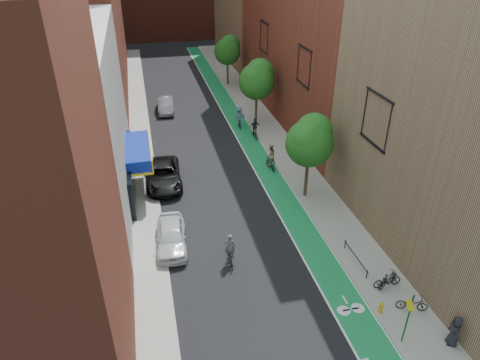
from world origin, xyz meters
TOP-DOWN VIEW (x-y plane):
  - ground at (0.00, 0.00)m, footprint 160.00×160.00m
  - bike_lane at (4.00, 26.00)m, footprint 2.00×68.00m
  - sidewalk_left at (-6.00, 26.00)m, footprint 2.00×68.00m
  - sidewalk_right at (6.50, 26.00)m, footprint 3.00×68.00m
  - building_left_white at (-11.00, 14.00)m, footprint 8.00×20.00m
  - building_right_mid_red at (12.00, 26.00)m, footprint 8.00×28.00m
  - tree_near at (5.65, 10.02)m, footprint 3.40×3.36m
  - tree_mid at (5.65, 24.02)m, footprint 3.55×3.53m
  - tree_far at (5.65, 38.02)m, footprint 3.30×3.25m
  - sign_pole at (5.38, -3.50)m, footprint 0.13×0.71m
  - parked_car_white at (-4.60, 6.45)m, footprint 2.10×4.63m
  - parked_car_black at (-4.45, 14.31)m, footprint 2.77×5.76m
  - parked_car_silver at (-3.00, 30.19)m, footprint 1.87×4.78m
  - cyclist_lead at (-1.36, 4.03)m, footprint 0.70×1.70m
  - cyclist_lane_near at (4.34, 14.79)m, footprint 1.02×1.65m
  - cyclist_lane_mid at (4.70, 21.04)m, footprint 0.98×1.59m
  - cyclist_lane_far at (3.82, 23.86)m, footprint 1.20×1.50m
  - parked_bike_near at (6.94, -1.83)m, footprint 1.70×1.13m
  - parked_bike_mid at (6.62, -0.00)m, footprint 1.66×1.05m
  - parked_bike_far at (6.58, 0.01)m, footprint 1.66×0.61m
  - pedestrian at (7.60, -4.14)m, footprint 0.81×0.97m
  - fire_hydrant at (5.30, -1.63)m, footprint 0.23×0.23m

SIDE VIEW (x-z plane):
  - ground at x=0.00m, z-range 0.00..0.00m
  - bike_lane at x=4.00m, z-range 0.00..0.01m
  - sidewalk_left at x=-6.00m, z-range 0.00..0.15m
  - sidewalk_right at x=6.50m, z-range 0.00..0.15m
  - fire_hydrant at x=5.30m, z-range 0.17..0.84m
  - parked_bike_near at x=6.94m, z-range 0.15..0.99m
  - parked_bike_far at x=6.58m, z-range 0.15..1.02m
  - parked_bike_mid at x=6.62m, z-range 0.15..1.12m
  - cyclist_lead at x=-1.36m, z-range -0.33..1.70m
  - cyclist_lane_mid at x=4.70m, z-range -0.22..1.76m
  - parked_car_white at x=-4.60m, z-range 0.00..1.54m
  - parked_car_silver at x=-3.00m, z-range 0.00..1.55m
  - parked_car_black at x=-4.45m, z-range 0.00..1.58m
  - cyclist_lane_near at x=4.34m, z-range -0.12..2.08m
  - pedestrian at x=7.60m, z-range 0.15..1.84m
  - cyclist_lane_far at x=3.82m, z-range -0.05..2.09m
  - sign_pole at x=5.38m, z-range 0.34..3.34m
  - tree_far at x=5.65m, z-range 1.40..7.60m
  - tree_near at x=5.65m, z-range 1.45..7.87m
  - tree_mid at x=5.65m, z-range 1.52..8.26m
  - building_left_white at x=-11.00m, z-range 0.00..12.00m
  - building_right_mid_red at x=12.00m, z-range 0.00..22.00m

